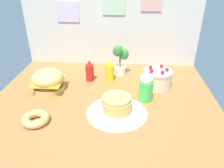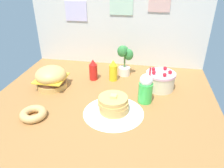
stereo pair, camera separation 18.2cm
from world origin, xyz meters
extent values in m
cube|color=#9E6B38|center=(0.00, 0.00, -0.01)|extent=(2.03, 1.86, 0.02)
cube|color=beige|center=(0.00, 0.93, 0.48)|extent=(2.03, 0.03, 0.96)
cube|color=silver|center=(-0.49, 0.91, 0.62)|extent=(0.25, 0.01, 0.22)
cube|color=#B2D1B2|center=(0.03, 0.91, 0.68)|extent=(0.26, 0.01, 0.18)
cube|color=#D8A599|center=(0.44, 0.91, 0.74)|extent=(0.23, 0.01, 0.20)
cylinder|color=white|center=(0.13, -0.12, 0.00)|extent=(0.50, 0.50, 0.00)
cylinder|color=#DBA859|center=(-0.55, 0.21, 0.03)|extent=(0.30, 0.30, 0.05)
cylinder|color=#59331E|center=(-0.55, 0.21, 0.07)|extent=(0.27, 0.27, 0.04)
cube|color=yellow|center=(-0.55, 0.21, 0.10)|extent=(0.28, 0.28, 0.01)
ellipsoid|color=#E5B260|center=(-0.55, 0.21, 0.13)|extent=(0.30, 0.30, 0.17)
cylinder|color=white|center=(0.13, -0.12, 0.01)|extent=(0.39, 0.39, 0.02)
cylinder|color=#E0AD5B|center=(0.13, -0.12, 0.04)|extent=(0.24, 0.24, 0.03)
cylinder|color=#E0AD5B|center=(0.13, -0.12, 0.07)|extent=(0.24, 0.24, 0.03)
cylinder|color=#E0AD5B|center=(0.12, -0.12, 0.10)|extent=(0.25, 0.25, 0.03)
cylinder|color=#E0AD5B|center=(0.12, -0.12, 0.13)|extent=(0.24, 0.24, 0.03)
cube|color=#F7E072|center=(0.13, -0.12, 0.16)|extent=(0.05, 0.05, 0.02)
cylinder|color=beige|center=(0.50, 0.37, 0.07)|extent=(0.27, 0.27, 0.15)
cylinder|color=#F2B2C6|center=(0.50, 0.37, 0.16)|extent=(0.28, 0.28, 0.02)
sphere|color=red|center=(0.59, 0.36, 0.19)|extent=(0.04, 0.04, 0.04)
sphere|color=red|center=(0.54, 0.44, 0.19)|extent=(0.04, 0.04, 0.04)
sphere|color=red|center=(0.43, 0.40, 0.19)|extent=(0.04, 0.04, 0.04)
sphere|color=red|center=(0.44, 0.32, 0.19)|extent=(0.04, 0.04, 0.04)
sphere|color=red|center=(0.53, 0.29, 0.19)|extent=(0.04, 0.04, 0.04)
cylinder|color=red|center=(-0.19, 0.45, 0.09)|extent=(0.09, 0.09, 0.17)
cone|color=red|center=(-0.19, 0.45, 0.20)|extent=(0.07, 0.07, 0.06)
cylinder|color=yellow|center=(0.02, 0.47, 0.09)|extent=(0.09, 0.09, 0.17)
cone|color=yellow|center=(0.02, 0.47, 0.20)|extent=(0.07, 0.07, 0.06)
cylinder|color=green|center=(0.37, 0.10, 0.09)|extent=(0.13, 0.13, 0.18)
sphere|color=white|center=(0.37, 0.10, 0.21)|extent=(0.11, 0.11, 0.11)
cylinder|color=red|center=(0.40, 0.10, 0.25)|extent=(0.01, 0.04, 0.18)
torus|color=tan|center=(-0.49, -0.29, 0.03)|extent=(0.21, 0.21, 0.06)
torus|color=#D89ED8|center=(-0.49, -0.29, 0.04)|extent=(0.20, 0.20, 0.05)
cylinder|color=white|center=(0.12, 0.61, 0.05)|extent=(0.13, 0.13, 0.09)
cylinder|color=#4C7238|center=(0.12, 0.61, 0.17)|extent=(0.02, 0.02, 0.16)
ellipsoid|color=#38843D|center=(0.16, 0.62, 0.24)|extent=(0.10, 0.07, 0.13)
ellipsoid|color=#38843D|center=(0.11, 0.65, 0.26)|extent=(0.10, 0.07, 0.13)
ellipsoid|color=#38843D|center=(0.10, 0.58, 0.28)|extent=(0.10, 0.07, 0.13)
camera|label=1|loc=(0.19, -1.58, 1.05)|focal=34.65mm
camera|label=2|loc=(0.37, -1.56, 1.05)|focal=34.65mm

